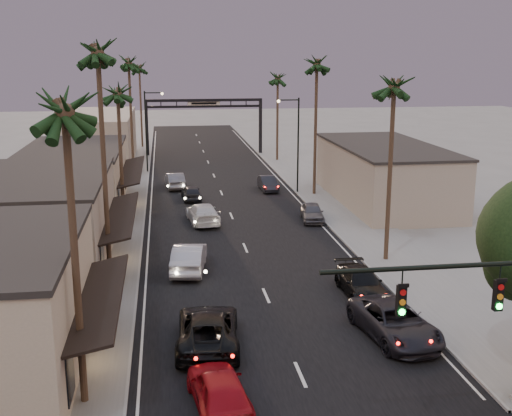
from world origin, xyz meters
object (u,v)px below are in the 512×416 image
object	(u,v)px
oncoming_silver	(189,257)
streetlight_right	(295,137)
palm_ld	(128,59)
oncoming_pickup	(208,329)
palm_far	(139,65)
oncoming_red	(220,390)
curbside_near	(395,322)
streetlight_left	(148,125)
palm_rb	(317,60)
palm_lb	(97,45)
palm_rc	(278,75)
palm_la	(64,100)
arch	(204,112)
palm_ra	(395,80)
palm_lc	(117,88)
curbside_black	(361,283)

from	to	relation	value
oncoming_silver	streetlight_right	bearing A→B (deg)	-109.30
oncoming_silver	palm_ld	bearing A→B (deg)	-73.65
oncoming_pickup	oncoming_silver	bearing A→B (deg)	-83.17
palm_far	oncoming_red	distance (m)	71.18
oncoming_pickup	curbside_near	xyz separation A→B (m)	(8.68, -0.44, -0.02)
streetlight_left	palm_rb	distance (m)	22.07
palm_lb	palm_rc	size ratio (longest dim) A/B	1.25
palm_la	streetlight_right	bearing A→B (deg)	66.68
oncoming_pickup	oncoming_silver	size ratio (longest dim) A/B	1.14
arch	curbside_near	bearing A→B (deg)	-84.91
arch	streetlight_right	world-z (taller)	streetlight_right
streetlight_right	curbside_near	xyz separation A→B (m)	(-1.83, -32.16, -4.52)
palm_rb	oncoming_red	xyz separation A→B (m)	(-12.15, -36.22, -11.60)
streetlight_right	oncoming_pickup	bearing A→B (deg)	-108.33
oncoming_red	palm_far	bearing A→B (deg)	-93.01
palm_ld	palm_rc	xyz separation A→B (m)	(17.20, 9.00, -1.95)
arch	palm_rc	size ratio (longest dim) A/B	1.25
streetlight_left	palm_ra	size ratio (longest dim) A/B	0.68
palm_ld	palm_lc	bearing A→B (deg)	-90.00
streetlight_left	palm_rb	bearing A→B (deg)	-42.05
palm_lb	palm_rb	bearing A→B (deg)	51.98
palm_lb	palm_ra	world-z (taller)	palm_lb
palm_lc	curbside_black	bearing A→B (deg)	-52.02
palm_lc	oncoming_pickup	xyz separation A→B (m)	(5.01, -22.72, -9.64)
palm_lb	oncoming_red	size ratio (longest dim) A/B	3.17
palm_rb	curbside_near	world-z (taller)	palm_rb
palm_lb	curbside_near	bearing A→B (deg)	-33.80
palm_far	curbside_near	distance (m)	67.37
palm_la	curbside_near	xyz separation A→B (m)	(13.69, 3.84, -10.64)
oncoming_red	palm_ra	bearing A→B (deg)	-133.71
streetlight_left	oncoming_pickup	world-z (taller)	streetlight_left
oncoming_red	curbside_black	bearing A→B (deg)	-136.48
arch	palm_ra	size ratio (longest dim) A/B	1.15
palm_rc	oncoming_silver	distance (m)	43.20
palm_lb	palm_lc	world-z (taller)	palm_lb
oncoming_silver	curbside_near	size ratio (longest dim) A/B	0.90
streetlight_left	palm_lb	bearing A→B (deg)	-92.67
oncoming_silver	curbside_near	xyz separation A→B (m)	(9.08, -10.97, -0.05)
curbside_black	palm_ra	bearing A→B (deg)	57.86
palm_rb	arch	bearing A→B (deg)	108.30
arch	palm_rb	size ratio (longest dim) A/B	1.07
palm_rc	oncoming_silver	world-z (taller)	palm_rc
palm_la	palm_lc	bearing A→B (deg)	90.00
palm_la	oncoming_pickup	distance (m)	12.50
curbside_near	oncoming_silver	bearing A→B (deg)	121.81
palm_lc	oncoming_silver	world-z (taller)	palm_lc
streetlight_left	palm_far	world-z (taller)	palm_far
palm_lb	palm_ra	xyz separation A→B (m)	(17.20, 2.00, -1.94)
arch	oncoming_silver	bearing A→B (deg)	-94.95
arch	palm_rc	world-z (taller)	palm_rc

